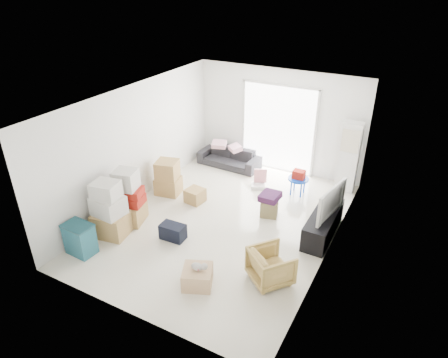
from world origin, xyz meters
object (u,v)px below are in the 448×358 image
wood_crate (197,277)px  television (325,211)px  sofa (229,155)px  ac_tower (349,157)px  armchair (271,265)px  ottoman (269,208)px  tv_console (323,224)px  kids_table (299,177)px  storage_bins (80,239)px

wood_crate → television: bearing=59.0°
television → sofa: bearing=69.0°
ac_tower → wood_crate: ac_tower is taller
armchair → ottoman: armchair is taller
ac_tower → tv_console: 2.20m
television → kids_table: size_ratio=1.76×
kids_table → wood_crate: (-0.47, -3.83, -0.28)m
tv_console → sofa: bearing=148.3°
television → ottoman: television is taller
tv_console → armchair: (-0.42, -1.77, 0.09)m
storage_bins → ottoman: storage_bins is taller
sofa → wood_crate: sofa is taller
television → wood_crate: 2.90m
sofa → kids_table: (2.18, -0.60, 0.11)m
television → ac_tower: bearing=12.1°
tv_console → ottoman: (-1.24, 0.17, -0.07)m
armchair → wood_crate: (-1.06, -0.69, -0.18)m
ac_tower → wood_crate: (-1.43, -4.57, -0.71)m
ac_tower → kids_table: 1.29m
sofa → armchair: (2.77, -3.73, 0.01)m
television → storage_bins: 4.79m
tv_console → storage_bins: bearing=-144.7°
ac_tower → tv_console: size_ratio=1.15×
ac_tower → storage_bins: ac_tower is taller
armchair → kids_table: size_ratio=1.09×
sofa → armchair: size_ratio=2.50×
storage_bins → kids_table: bearing=55.0°
armchair → kids_table: armchair is taller
storage_bins → ottoman: (2.66, 2.94, -0.14)m
kids_table → armchair: bearing=-79.4°
tv_console → sofa: 3.74m
television → kids_table: bearing=47.0°
ac_tower → tv_console: (0.05, -2.11, -0.62)m
ottoman → wood_crate: size_ratio=0.74×
tv_console → storage_bins: 4.78m
sofa → armchair: armchair is taller
sofa → armchair: 4.64m
television → kids_table: 1.70m
ottoman → sofa: bearing=137.2°
television → kids_table: television is taller
television → wood_crate: (-1.48, -2.46, -0.42)m
storage_bins → kids_table: size_ratio=1.01×
television → wood_crate: television is taller
tv_console → television: size_ratio=1.38×
ac_tower → tv_console: bearing=-88.6°
tv_console → ottoman: 1.26m
tv_console → television: 0.33m
sofa → storage_bins: bearing=-96.5°
sofa → television: bearing=-29.6°
armchair → television: bearing=-64.1°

